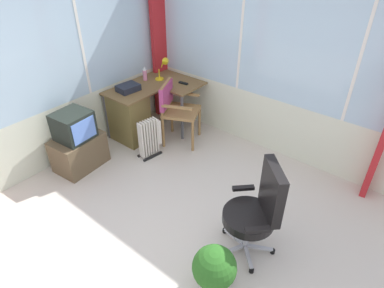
% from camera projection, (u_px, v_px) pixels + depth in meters
% --- Properties ---
extents(ground, '(5.27, 5.47, 0.06)m').
position_uv_depth(ground, '(180.00, 246.00, 3.43)').
color(ground, beige).
extents(north_window_panel, '(4.27, 0.07, 2.71)m').
position_uv_depth(north_window_panel, '(30.00, 69.00, 3.84)').
color(north_window_panel, silver).
rests_on(north_window_panel, ground).
extents(east_window_panel, '(0.07, 4.47, 2.71)m').
position_uv_depth(east_window_panel, '(293.00, 61.00, 4.05)').
color(east_window_panel, silver).
rests_on(east_window_panel, ground).
extents(curtain_corner, '(0.32, 0.09, 2.61)m').
position_uv_depth(curtain_corner, '(160.00, 36.00, 5.11)').
color(curtain_corner, red).
rests_on(curtain_corner, ground).
extents(desk, '(1.29, 0.97, 0.75)m').
position_uv_depth(desk, '(132.00, 114.00, 4.90)').
color(desk, brown).
rests_on(desk, ground).
extents(desk_lamp, '(0.24, 0.21, 0.33)m').
position_uv_depth(desk_lamp, '(165.00, 66.00, 5.00)').
color(desk_lamp, yellow).
rests_on(desk_lamp, desk).
extents(tv_remote, '(0.06, 0.15, 0.02)m').
position_uv_depth(tv_remote, '(183.00, 83.00, 4.95)').
color(tv_remote, black).
rests_on(tv_remote, desk).
extents(spray_bottle, '(0.06, 0.06, 0.22)m').
position_uv_depth(spray_bottle, '(145.00, 74.00, 5.02)').
color(spray_bottle, pink).
rests_on(spray_bottle, desk).
extents(paper_tray, '(0.32, 0.26, 0.09)m').
position_uv_depth(paper_tray, '(128.00, 88.00, 4.73)').
color(paper_tray, '#202430').
rests_on(paper_tray, desk).
extents(wooden_armchair, '(0.64, 0.64, 0.92)m').
position_uv_depth(wooden_armchair, '(173.00, 104.00, 4.73)').
color(wooden_armchair, olive).
rests_on(wooden_armchair, ground).
extents(office_chair, '(0.60, 0.61, 1.02)m').
position_uv_depth(office_chair, '(258.00, 208.00, 3.07)').
color(office_chair, '#B7B7BF').
rests_on(office_chair, ground).
extents(tv_on_stand, '(0.68, 0.50, 0.81)m').
position_uv_depth(tv_on_stand, '(77.00, 144.00, 4.33)').
color(tv_on_stand, brown).
rests_on(tv_on_stand, ground).
extents(space_heater, '(0.36, 0.22, 0.56)m').
position_uv_depth(space_heater, '(150.00, 138.00, 4.58)').
color(space_heater, silver).
rests_on(space_heater, ground).
extents(potted_plant, '(0.39, 0.39, 0.49)m').
position_uv_depth(potted_plant, '(214.00, 269.00, 2.86)').
color(potted_plant, beige).
rests_on(potted_plant, ground).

